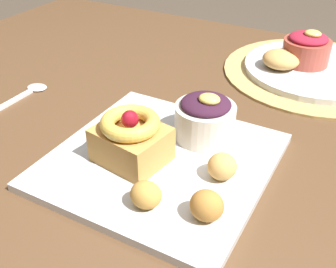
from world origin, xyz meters
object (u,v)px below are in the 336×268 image
Objects in this scene: fritter_back at (146,195)px; back_plate at (316,69)px; fritter_middle at (207,206)px; berry_ramekin at (205,118)px; fritter_front at (222,166)px; spoon at (27,93)px; back_ramekin at (307,48)px; front_plate at (161,161)px; cake_slice at (131,138)px; back_pastry at (282,59)px.

fritter_back is 0.14× the size of back_plate.
fritter_middle is at bearing -92.69° from back_plate.
fritter_front is at bearing -52.00° from berry_ramekin.
fritter_middle reaches higher than spoon.
fritter_middle is (0.01, -0.08, 0.00)m from fritter_front.
back_ramekin reaches higher than back_plate.
back_plate is (0.10, 0.51, -0.02)m from fritter_back.
berry_ramekin is 0.31× the size of back_plate.
cake_slice is (-0.03, -0.02, 0.04)m from front_plate.
fritter_middle is at bearing -89.54° from back_ramekin.
cake_slice is 2.62× the size of fritter_front.
front_plate is at bearing -111.57° from berry_ramekin.
front_plate is 2.32× the size of spoon.
fritter_back is at bearing -167.64° from fritter_middle.
front_plate is 3.13× the size of back_ramekin.
fritter_back is at bearing -100.64° from back_plate.
back_ramekin is (0.07, 0.51, 0.02)m from fritter_back.
back_ramekin is 0.06m from back_pastry.
back_pastry reaches higher than back_plate.
front_plate is 3.24× the size of berry_ramekin.
cake_slice is at bearing -110.24° from back_plate.
back_plate is 0.57m from spoon.
cake_slice is at bearing -122.58° from berry_ramekin.
back_plate is at bearing 72.89° from front_plate.
fritter_front is at bearing -91.27° from back_ramekin.
back_pastry is at bearing 86.00° from fritter_back.
berry_ramekin is 2.30× the size of fritter_back.
fritter_middle reaches higher than fritter_front.
back_pastry reaches higher than fritter_front.
cake_slice is at bearing -106.63° from spoon.
back_ramekin reaches higher than spoon.
berry_ramekin is at bearing 115.36° from fritter_middle.
front_plate is 0.09m from berry_ramekin.
berry_ramekin is 0.10m from fritter_front.
fritter_middle is at bearing -80.39° from fritter_front.
fritter_back is (0.00, -0.17, -0.02)m from berry_ramekin.
cake_slice is 2.56× the size of fritter_middle.
front_plate is 0.10m from fritter_back.
front_plate is at bearing -101.13° from spoon.
back_plate is (0.02, 0.49, -0.02)m from fritter_middle.
cake_slice is at bearing -145.69° from front_plate.
fritter_front is (0.09, 0.00, 0.02)m from front_plate.
fritter_middle is 0.32× the size of spoon.
fritter_back is at bearing -122.18° from fritter_front.
berry_ramekin is at bearing 128.00° from fritter_front.
berry_ramekin is at bearing 90.45° from fritter_back.
back_ramekin is at bearing 51.75° from back_pastry.
back_plate is 3.96× the size of back_pastry.
berry_ramekin is 2.29× the size of fritter_front.
spoon is (-0.36, -0.02, -0.04)m from berry_ramekin.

